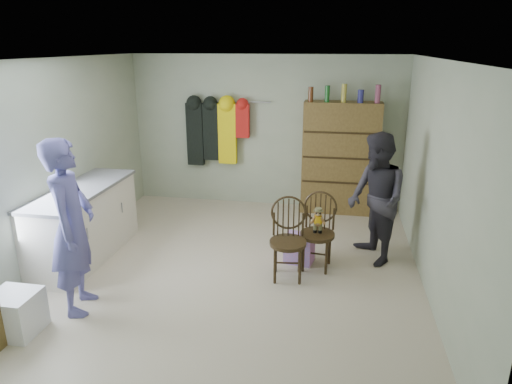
% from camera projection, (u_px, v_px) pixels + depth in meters
% --- Properties ---
extents(ground_plane, '(5.00, 5.00, 0.00)m').
position_uv_depth(ground_plane, '(233.00, 269.00, 5.65)').
color(ground_plane, beige).
rests_on(ground_plane, ground).
extents(room_walls, '(5.00, 5.00, 5.00)m').
position_uv_depth(room_walls, '(241.00, 135.00, 5.66)').
color(room_walls, '#ABB396').
rests_on(room_walls, ground).
extents(counter, '(0.64, 1.86, 0.94)m').
position_uv_depth(counter, '(84.00, 223.00, 5.83)').
color(counter, silver).
rests_on(counter, ground).
extents(plastic_tub, '(0.43, 0.41, 0.41)m').
position_uv_depth(plastic_tub, '(15.00, 313.00, 4.35)').
color(plastic_tub, white).
rests_on(plastic_tub, ground).
extents(chair_front, '(0.46, 0.46, 0.95)m').
position_uv_depth(chair_front, '(318.00, 227.00, 5.56)').
color(chair_front, '#372713').
rests_on(chair_front, ground).
extents(chair_far, '(0.47, 0.47, 0.97)m').
position_uv_depth(chair_far, '(288.00, 235.00, 5.33)').
color(chair_far, '#372713').
rests_on(chair_far, ground).
extents(striped_bag, '(0.39, 0.33, 0.36)m').
position_uv_depth(striped_bag, '(299.00, 248.00, 5.78)').
color(striped_bag, pink).
rests_on(striped_bag, ground).
extents(person_left, '(0.59, 0.75, 1.82)m').
position_uv_depth(person_left, '(72.00, 227.00, 4.56)').
color(person_left, '#58569E').
rests_on(person_left, ground).
extents(person_right, '(0.88, 0.98, 1.65)m').
position_uv_depth(person_right, '(376.00, 199.00, 5.63)').
color(person_right, '#2D2B33').
rests_on(person_right, ground).
extents(dresser, '(1.20, 0.39, 2.08)m').
position_uv_depth(dresser, '(340.00, 158.00, 7.31)').
color(dresser, brown).
rests_on(dresser, ground).
extents(coat_rack, '(1.42, 0.12, 1.09)m').
position_uv_depth(coat_rack, '(215.00, 132.00, 7.63)').
color(coat_rack, '#99999E').
rests_on(coat_rack, ground).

